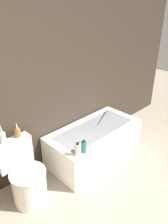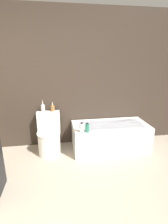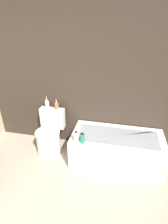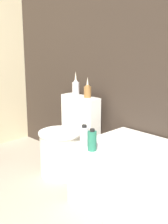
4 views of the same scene
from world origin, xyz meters
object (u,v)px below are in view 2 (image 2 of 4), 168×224
vase_gold (43,107)px  vase_silver (53,108)px  shampoo_bottle_short (87,128)px  shampoo_bottle_tall (82,128)px  bathtub (110,136)px  toilet (49,138)px

vase_gold → vase_silver: bearing=-3.3°
vase_gold → shampoo_bottle_short: size_ratio=1.42×
vase_silver → shampoo_bottle_tall: bearing=-46.8°
shampoo_bottle_tall → shampoo_bottle_short: size_ratio=1.05×
vase_silver → bathtub: bearing=-12.1°
shampoo_bottle_tall → shampoo_bottle_short: bearing=-6.1°
bathtub → vase_gold: (-1.25, 0.24, 0.57)m
bathtub → vase_silver: size_ratio=7.21×
vase_silver → shampoo_bottle_tall: size_ratio=1.13×
bathtub → shampoo_bottle_short: size_ratio=8.51×
toilet → shampoo_bottle_tall: (0.57, -0.30, 0.28)m
toilet → vase_silver: bearing=67.1°
bathtub → toilet: 1.16m
vase_silver → shampoo_bottle_tall: 0.73m
toilet → shampoo_bottle_tall: bearing=-27.6°
bathtub → vase_gold: vase_gold is taller
toilet → vase_gold: (-0.09, 0.22, 0.52)m
bathtub → shampoo_bottle_tall: 0.73m
bathtub → shampoo_bottle_tall: size_ratio=8.11×
shampoo_bottle_short → toilet: bearing=155.1°
shampoo_bottle_tall → vase_silver: bearing=133.2°
vase_gold → toilet: bearing=-68.1°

